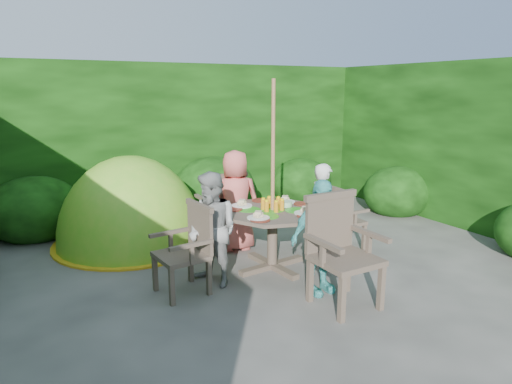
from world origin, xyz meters
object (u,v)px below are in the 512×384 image
patio_table (273,219)px  child_left (213,230)px  parasol_pole (273,177)px  dome_tent (133,243)px  child_back (236,201)px  child_right (323,210)px  garden_chair_left (188,248)px  garden_chair_back (223,207)px  child_front (319,237)px  garden_chair_front (340,249)px  garden_chair_right (339,217)px

patio_table → child_left: (-0.80, -0.09, 0.02)m
patio_table → parasol_pole: size_ratio=0.62×
parasol_pole → dome_tent: parasol_pole is taller
child_back → patio_table: bearing=110.1°
dome_tent → patio_table: bearing=-42.3°
patio_table → child_right: 0.80m
garden_chair_left → child_right: bearing=90.2°
parasol_pole → garden_chair_back: size_ratio=2.27×
parasol_pole → dome_tent: size_ratio=0.91×
patio_table → child_left: bearing=-173.6°
child_right → child_front: child_front is taller
child_right → child_front: (-0.71, -0.88, 0.01)m
patio_table → parasol_pole: 0.50m
patio_table → dome_tent: dome_tent is taller
child_right → child_left: size_ratio=0.96×
garden_chair_left → garden_chair_front: bearing=45.7°
child_right → garden_chair_front: bearing=150.8°
garden_chair_right → child_back: (-1.19, 0.66, 0.22)m
parasol_pole → child_right: size_ratio=1.85×
garden_chair_front → child_front: size_ratio=0.87×
child_back → dome_tent: size_ratio=0.55×
garden_chair_left → child_front: size_ratio=0.74×
parasol_pole → garden_chair_left: (-1.09, -0.12, -0.62)m
parasol_pole → garden_chair_back: 1.24m
parasol_pole → garden_chair_front: parasol_pole is taller
parasol_pole → dome_tent: (-1.23, 1.72, -1.10)m
garden_chair_front → child_left: (-0.92, 0.99, 0.06)m
garden_chair_front → child_right: (0.67, 1.17, 0.03)m
garden_chair_front → child_right: 1.35m
child_front → dome_tent: bearing=113.1°
parasol_pole → child_right: (0.80, 0.09, -0.51)m
garden_chair_front → child_right: child_right is taller
garden_chair_right → garden_chair_left: bearing=98.2°
child_right → child_front: bearing=141.9°
child_left → child_back: child_back is taller
child_left → dome_tent: size_ratio=0.51×
garden_chair_right → child_left: (-1.89, -0.22, 0.17)m
child_back → dome_tent: (-1.14, 0.92, -0.66)m
garden_chair_left → child_left: size_ratio=0.72×
child_left → child_front: 1.13m
parasol_pole → child_left: bearing=-173.6°
child_back → dome_tent: 1.61m
garden_chair_back → garden_chair_front: bearing=98.0°
parasol_pole → patio_table: bearing=19.2°
patio_table → child_back: (-0.09, 0.79, 0.06)m
child_back → child_right: bearing=154.8°
parasol_pole → child_front: parasol_pole is taller
child_right → dome_tent: dome_tent is taller
garden_chair_front → child_right: bearing=59.2°
patio_table → parasol_pole: (-0.00, -0.00, 0.50)m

